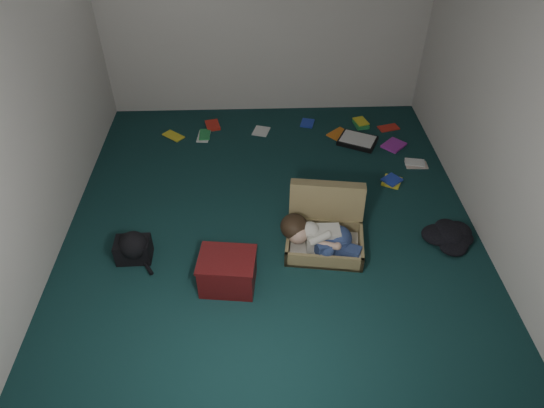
{
  "coord_description": "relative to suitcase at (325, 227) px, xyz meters",
  "views": [
    {
      "loc": [
        -0.13,
        -3.57,
        3.28
      ],
      "look_at": [
        0.0,
        -0.15,
        0.35
      ],
      "focal_mm": 32.0,
      "sensor_mm": 36.0,
      "label": 1
    }
  ],
  "objects": [
    {
      "name": "backpack",
      "position": [
        -1.77,
        -0.18,
        -0.04
      ],
      "size": [
        0.39,
        0.32,
        0.23
      ],
      "primitive_type": null,
      "rotation": [
        0.0,
        0.0,
        0.02
      ],
      "color": "black",
      "rests_on": "floor"
    },
    {
      "name": "maroon_bin",
      "position": [
        -0.9,
        -0.53,
        0.01
      ],
      "size": [
        0.52,
        0.43,
        0.33
      ],
      "rotation": [
        0.0,
        0.0,
        -0.11
      ],
      "color": "#4B0F10",
      "rests_on": "floor"
    },
    {
      "name": "paper_tray",
      "position": [
        0.61,
        1.65,
        -0.13
      ],
      "size": [
        0.54,
        0.49,
        0.06
      ],
      "rotation": [
        0.0,
        0.0,
        -0.46
      ],
      "color": "black",
      "rests_on": "floor"
    },
    {
      "name": "floor",
      "position": [
        -0.5,
        0.28,
        -0.16
      ],
      "size": [
        4.5,
        4.5,
        0.0
      ],
      "primitive_type": "plane",
      "color": "#113030",
      "rests_on": "ground"
    },
    {
      "name": "wall_left",
      "position": [
        -2.5,
        0.28,
        1.14
      ],
      "size": [
        0.0,
        4.5,
        4.5
      ],
      "primitive_type": "plane",
      "rotation": [
        1.57,
        0.0,
        1.57
      ],
      "color": "silver",
      "rests_on": "ground"
    },
    {
      "name": "suitcase",
      "position": [
        0.0,
        0.0,
        0.0
      ],
      "size": [
        0.79,
        0.78,
        0.52
      ],
      "rotation": [
        0.0,
        0.0,
        -0.14
      ],
      "color": "#917F50",
      "rests_on": "floor"
    },
    {
      "name": "book_scatter",
      "position": [
        0.05,
        1.76,
        -0.14
      ],
      "size": [
        3.07,
        1.52,
        0.02
      ],
      "color": "yellow",
      "rests_on": "floor"
    },
    {
      "name": "person",
      "position": [
        -0.07,
        -0.17,
        0.04
      ],
      "size": [
        0.75,
        0.44,
        0.32
      ],
      "rotation": [
        0.0,
        0.0,
        -0.14
      ],
      "color": "beige",
      "rests_on": "suitcase"
    },
    {
      "name": "wall_back",
      "position": [
        -0.5,
        2.53,
        1.14
      ],
      "size": [
        4.5,
        0.0,
        4.5
      ],
      "primitive_type": "plane",
      "rotation": [
        1.57,
        0.0,
        0.0
      ],
      "color": "silver",
      "rests_on": "ground"
    },
    {
      "name": "wall_front",
      "position": [
        -0.5,
        -1.97,
        1.14
      ],
      "size": [
        4.5,
        0.0,
        4.5
      ],
      "primitive_type": "plane",
      "rotation": [
        -1.57,
        0.0,
        0.0
      ],
      "color": "silver",
      "rests_on": "ground"
    },
    {
      "name": "wall_right",
      "position": [
        1.5,
        0.28,
        1.14
      ],
      "size": [
        0.0,
        4.5,
        4.5
      ],
      "primitive_type": "plane",
      "rotation": [
        1.57,
        0.0,
        -1.57
      ],
      "color": "silver",
      "rests_on": "ground"
    },
    {
      "name": "clothing_pile",
      "position": [
        1.2,
        -0.09,
        -0.09
      ],
      "size": [
        0.5,
        0.45,
        0.14
      ],
      "primitive_type": null,
      "rotation": [
        0.0,
        0.0,
        0.25
      ],
      "color": "black",
      "rests_on": "floor"
    }
  ]
}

